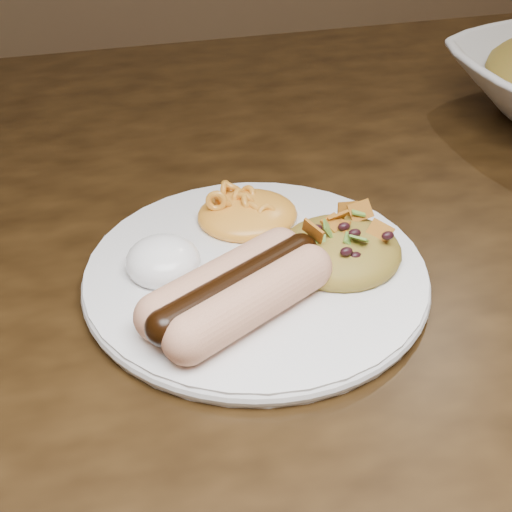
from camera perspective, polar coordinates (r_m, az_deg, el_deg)
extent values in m
cube|color=black|center=(0.57, -2.56, -0.09)|extent=(1.60, 0.90, 0.04)
cylinder|color=silver|center=(0.51, 0.00, -1.49)|extent=(0.28, 0.28, 0.01)
cylinder|color=#F4AF83|center=(0.44, -1.03, -4.06)|extent=(0.11, 0.08, 0.03)
cylinder|color=#F4AF83|center=(0.47, -1.97, -1.64)|extent=(0.11, 0.08, 0.03)
cylinder|color=black|center=(0.45, -1.52, -2.43)|extent=(0.11, 0.08, 0.02)
ellipsoid|color=orange|center=(0.55, -0.69, 4.27)|extent=(0.10, 0.10, 0.03)
ellipsoid|color=white|center=(0.50, -7.51, 0.32)|extent=(0.06, 0.06, 0.03)
ellipsoid|color=#A6551D|center=(0.51, 6.76, 0.79)|extent=(0.09, 0.08, 0.04)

